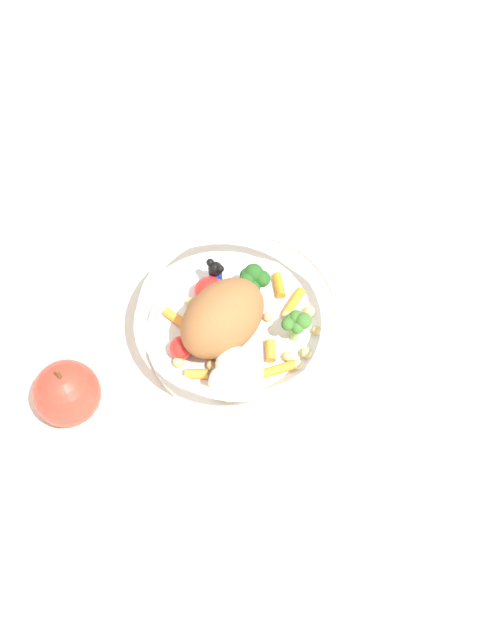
% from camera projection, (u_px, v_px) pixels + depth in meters
% --- Properties ---
extents(ground_plane, '(2.40, 2.40, 0.00)m').
position_uv_depth(ground_plane, '(248.00, 349.00, 0.77)').
color(ground_plane, silver).
extents(food_container, '(0.20, 0.20, 0.08)m').
position_uv_depth(food_container, '(234.00, 325.00, 0.75)').
color(food_container, white).
rests_on(food_container, ground_plane).
extents(loose_apple, '(0.06, 0.06, 0.08)m').
position_uv_depth(loose_apple, '(67.00, 393.00, 0.71)').
color(loose_apple, '#BC3828').
rests_on(loose_apple, ground_plane).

